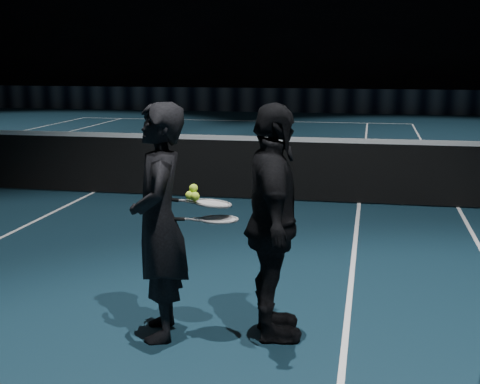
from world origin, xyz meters
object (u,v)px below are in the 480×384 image
Objects in this scene: player_b at (273,223)px; racket_lower at (219,219)px; tennis_balls at (193,194)px; player_a at (159,222)px; racket_upper at (213,203)px.

player_b is 0.40m from racket_lower.
player_a is at bearing -169.64° from tennis_balls.
player_a reaches higher than racket_upper.
racket_upper is at bearing 81.04° from player_b.
racket_lower is 1.00× the size of racket_upper.
racket_upper is (-0.06, 0.03, 0.11)m from racket_lower.
player_a is 0.45m from racket_lower.
racket_lower is at bearing 86.12° from player_b.
player_a is 14.88× the size of tennis_balls.
tennis_balls is (0.25, 0.05, 0.22)m from player_a.
racket_lower is (0.44, 0.07, 0.03)m from player_a.
player_b is 14.88× the size of tennis_balls.
player_b reaches higher than racket_lower.
racket_upper is 5.67× the size of tennis_balls.
player_b is at bearing 82.73° from player_a.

